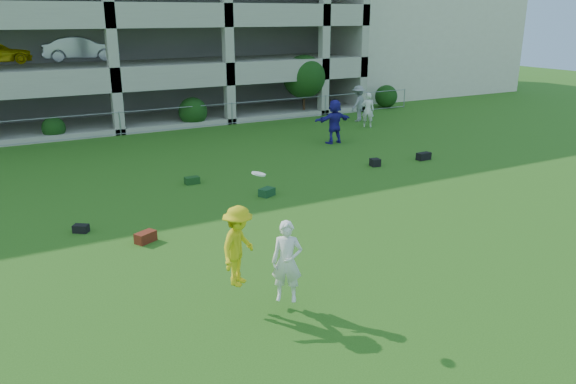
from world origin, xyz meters
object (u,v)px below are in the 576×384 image
bystander_f (358,103)px  bystander_d (334,121)px  stucco_building (382,24)px  bystander_e (368,110)px  crate_d (375,162)px  parking_garage (77,9)px  frisbee_contest (252,250)px

bystander_f → bystander_d: bearing=14.7°
stucco_building → bystander_e: bearing=-129.9°
stucco_building → bystander_f: stucco_building is taller
stucco_building → crate_d: stucco_building is taller
parking_garage → stucco_building: bearing=0.7°
stucco_building → bystander_f: 15.99m
bystander_e → frisbee_contest: (-13.67, -14.57, 0.38)m
bystander_d → bystander_f: size_ratio=1.03×
crate_d → parking_garage: parking_garage is taller
stucco_building → bystander_d: 21.75m
bystander_f → crate_d: bystander_f is taller
bystander_e → parking_garage: bearing=-7.3°
stucco_building → parking_garage: (-23.01, -0.30, 1.01)m
bystander_e → bystander_d: bearing=72.7°
bystander_e → stucco_building: bearing=-90.4°
bystander_d → bystander_f: (4.28, 4.09, -0.03)m
crate_d → stucco_building: bearing=51.9°
stucco_building → crate_d: 25.67m
bystander_f → parking_garage: bearing=-70.5°
bystander_d → frisbee_contest: (-9.96, -12.15, 0.27)m
stucco_building → bystander_d: bearing=-133.4°
bystander_f → parking_garage: 17.57m
bystander_d → bystander_f: bystander_d is taller
bystander_d → bystander_e: size_ratio=1.12×
bystander_e → crate_d: bystander_e is taller
stucco_building → bystander_d: stucco_building is taller
parking_garage → frisbee_contest: bearing=-93.4°
stucco_building → bystander_f: (-10.40, -11.46, -4.01)m
bystander_d → parking_garage: (-8.33, 15.25, 5.00)m
stucco_building → frisbee_contest: size_ratio=5.87×
stucco_building → crate_d: (-15.56, -19.83, -4.85)m
frisbee_contest → crate_d: bearing=40.9°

